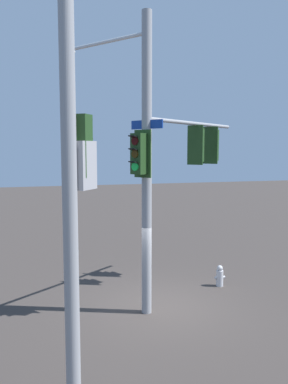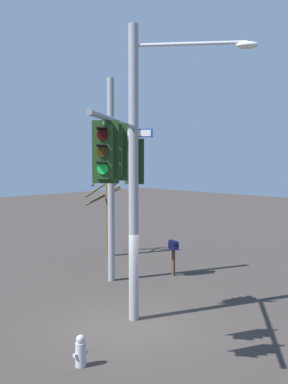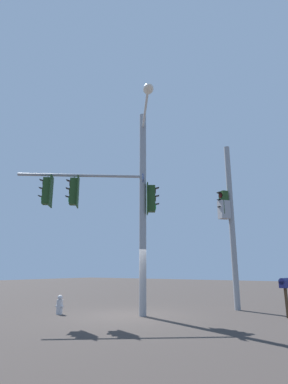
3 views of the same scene
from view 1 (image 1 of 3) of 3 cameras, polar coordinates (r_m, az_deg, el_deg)
The scene contains 4 objects.
ground_plane at distance 12.26m, azimuth 2.01°, elevation -16.29°, with size 80.00×80.00×0.00m, color #39332F.
main_signal_pole_assembly at distance 11.74m, azimuth 2.53°, elevation 6.18°, with size 6.35×3.69×8.39m.
secondary_pole_assembly at distance 6.87m, azimuth -10.16°, elevation 0.84°, with size 0.66×0.73×7.59m.
fire_hydrant at distance 14.05m, azimuth 10.94°, elevation -11.92°, with size 0.38×0.24×0.73m.
Camera 1 is at (3.43, 10.79, 4.71)m, focal length 36.73 mm.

